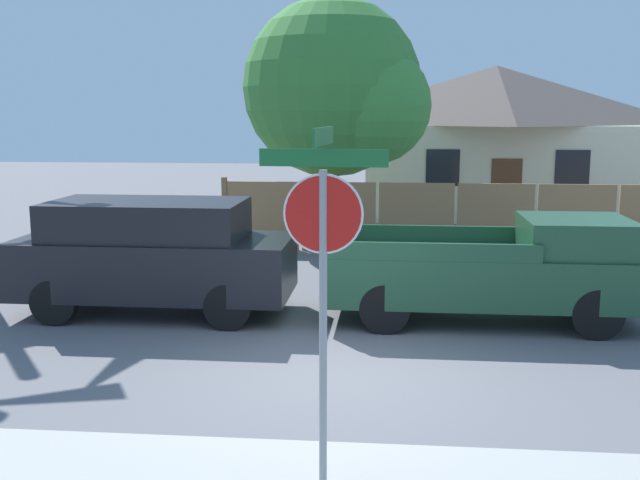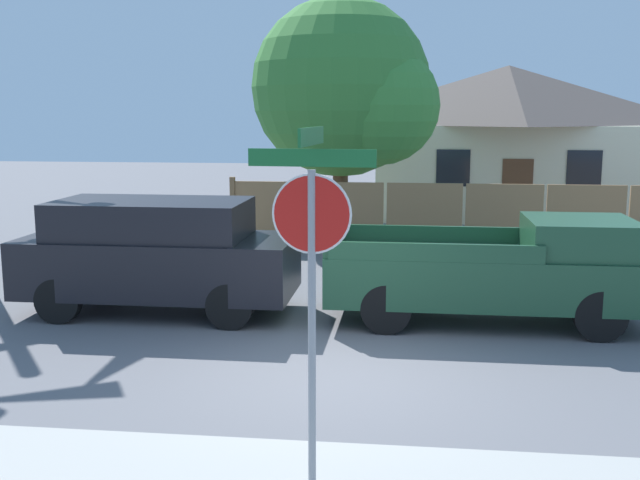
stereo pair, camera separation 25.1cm
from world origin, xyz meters
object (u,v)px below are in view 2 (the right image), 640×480
object	(u,v)px
oak_tree	(349,91)
red_suv	(158,253)
orange_pickup	(500,271)
stop_sign	(312,247)
house	(506,137)

from	to	relation	value
oak_tree	red_suv	bearing A→B (deg)	-109.49
red_suv	oak_tree	bearing A→B (deg)	70.86
oak_tree	orange_pickup	world-z (taller)	oak_tree
orange_pickup	stop_sign	bearing A→B (deg)	-111.63
house	orange_pickup	world-z (taller)	house
orange_pickup	red_suv	bearing A→B (deg)	-179.66
oak_tree	red_suv	world-z (taller)	oak_tree
stop_sign	house	bearing A→B (deg)	82.10
red_suv	orange_pickup	distance (m)	5.68
stop_sign	orange_pickup	bearing A→B (deg)	71.87
house	orange_pickup	size ratio (longest dim) A/B	1.78
oak_tree	orange_pickup	bearing A→B (deg)	-67.82
house	orange_pickup	distance (m)	14.00
house	stop_sign	world-z (taller)	house
house	red_suv	size ratio (longest dim) A/B	2.00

